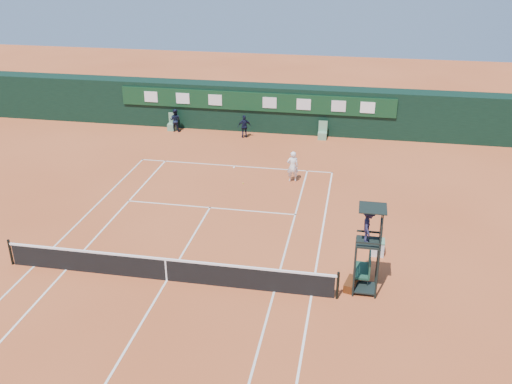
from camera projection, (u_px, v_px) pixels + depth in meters
The scene contains 14 objects.
ground at pixel (167, 280), 21.58m from camera, with size 90.00×90.00×0.00m, color #C55A2E.
court_lines at pixel (167, 280), 21.57m from camera, with size 11.05×23.85×0.01m.
tennis_net at pixel (166, 269), 21.37m from camera, with size 12.90×0.10×1.10m.
back_wall at pixel (257, 107), 37.74m from camera, with size 40.00×1.65×3.00m.
linesman_chair_left at pixel (172, 125), 38.02m from camera, with size 0.55×0.50×1.15m.
linesman_chair_right at pixel (322, 134), 36.35m from camera, with size 0.55×0.50×1.15m.
umpire_chair at pixel (369, 232), 19.92m from camera, with size 0.96×0.95×3.42m.
player_bench at pixel (365, 267), 21.30m from camera, with size 0.56×1.20×1.10m.
tennis_bag at pixel (351, 284), 21.05m from camera, with size 0.38×0.87×0.33m, color black.
cooler at pixel (377, 247), 23.22m from camera, with size 0.57×0.57×0.65m.
tennis_ball at pixel (243, 183), 29.91m from camera, with size 0.07×0.07×0.07m, color yellow.
player at pixel (293, 167), 29.90m from camera, with size 0.61×0.40×1.67m, color white.
ball_kid_left at pixel (175, 120), 37.63m from camera, with size 0.74×0.57×1.51m, color black.
ball_kid_right at pixel (244, 127), 36.43m from camera, with size 0.87×0.36×1.49m, color black.
Camera 1 is at (6.66, -17.34, 11.96)m, focal length 40.00 mm.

